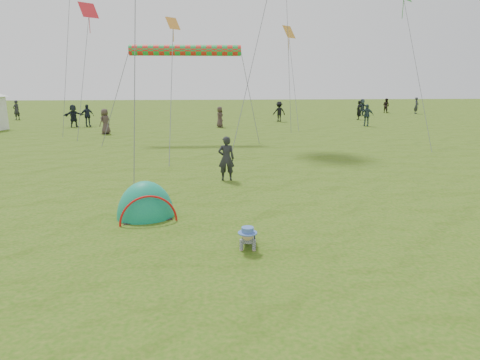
{
  "coord_description": "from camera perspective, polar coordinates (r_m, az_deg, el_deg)",
  "views": [
    {
      "loc": [
        -1.08,
        -9.71,
        3.75
      ],
      "look_at": [
        -0.24,
        1.84,
        1.0
      ],
      "focal_mm": 32.0,
      "sensor_mm": 36.0,
      "label": 1
    }
  ],
  "objects": [
    {
      "name": "rainbow_tube_kite",
      "position": [
        26.6,
        -7.28,
        16.78
      ],
      "size": [
        6.56,
        0.64,
        0.64
      ],
      "primitive_type": "cylinder",
      "rotation": [
        0.0,
        1.57,
        0.0
      ],
      "color": "red"
    },
    {
      "name": "diamond_kite_8",
      "position": [
        23.79,
        -8.94,
        19.94
      ],
      "size": [
        0.77,
        0.77,
        0.63
      ],
      "primitive_type": "plane",
      "rotation": [
        1.05,
        0.0,
        0.79
      ],
      "color": "orange"
    },
    {
      "name": "crowd_person_10",
      "position": [
        31.21,
        -17.54,
        7.45
      ],
      "size": [
        0.96,
        1.01,
        1.74
      ],
      "primitive_type": "imported",
      "rotation": [
        0.0,
        0.0,
        4.06
      ],
      "color": "#473633",
      "rests_on": "ground"
    },
    {
      "name": "crowd_person_6",
      "position": [
        51.03,
        22.46,
        9.15
      ],
      "size": [
        0.75,
        0.77,
        1.78
      ],
      "primitive_type": "imported",
      "rotation": [
        0.0,
        0.0,
        0.85
      ],
      "color": "#2F3037",
      "rests_on": "ground"
    },
    {
      "name": "crowd_person_4",
      "position": [
        34.05,
        -2.72,
        8.39
      ],
      "size": [
        0.73,
        0.91,
        1.61
      ],
      "primitive_type": "imported",
      "rotation": [
        0.0,
        0.0,
        1.89
      ],
      "color": "#42312F",
      "rests_on": "ground"
    },
    {
      "name": "crowd_person_1",
      "position": [
        51.28,
        18.89,
        9.37
      ],
      "size": [
        0.95,
        0.99,
        1.62
      ],
      "primitive_type": "imported",
      "rotation": [
        0.0,
        0.0,
        2.18
      ],
      "color": "black",
      "rests_on": "ground"
    },
    {
      "name": "crowd_person_2",
      "position": [
        36.59,
        -19.7,
        8.09
      ],
      "size": [
        1.11,
        0.89,
        1.76
      ],
      "primitive_type": "imported",
      "rotation": [
        0.0,
        0.0,
        0.52
      ],
      "color": "#1E2635",
      "rests_on": "ground"
    },
    {
      "name": "popup_tent",
      "position": [
        12.23,
        -12.43,
        -4.82
      ],
      "size": [
        1.87,
        1.68,
        2.04
      ],
      "primitive_type": "ellipsoid",
      "rotation": [
        0.0,
        0.0,
        0.27
      ],
      "color": "#0D756C",
      "rests_on": "ground"
    },
    {
      "name": "crowd_person_5",
      "position": [
        46.81,
        15.99,
        9.31
      ],
      "size": [
        1.66,
        1.11,
        1.72
      ],
      "primitive_type": "imported",
      "rotation": [
        0.0,
        0.0,
        0.42
      ],
      "color": "#2D3B43",
      "rests_on": "ground"
    },
    {
      "name": "diamond_kite_0",
      "position": [
        33.1,
        -19.56,
        20.57
      ],
      "size": [
        1.28,
        1.28,
        1.04
      ],
      "primitive_type": "plane",
      "rotation": [
        1.05,
        0.0,
        0.79
      ],
      "color": "red"
    },
    {
      "name": "crowd_person_12",
      "position": [
        45.61,
        -27.66,
        8.27
      ],
      "size": [
        0.66,
        0.77,
        1.79
      ],
      "primitive_type": "imported",
      "rotation": [
        0.0,
        0.0,
        4.29
      ],
      "color": "#252529",
      "rests_on": "ground"
    },
    {
      "name": "ground",
      "position": [
        10.47,
        2.07,
        -7.64
      ],
      "size": [
        140.0,
        140.0,
        0.0
      ],
      "primitive_type": "plane",
      "color": "#24570B"
    },
    {
      "name": "standing_adult",
      "position": [
        16.03,
        -1.84,
        2.89
      ],
      "size": [
        0.61,
        0.4,
        1.68
      ],
      "primitive_type": "imported",
      "rotation": [
        0.0,
        0.0,
        3.14
      ],
      "color": "black",
      "rests_on": "ground"
    },
    {
      "name": "crowd_person_11",
      "position": [
        36.64,
        -21.31,
        7.97
      ],
      "size": [
        1.67,
        1.31,
        1.77
      ],
      "primitive_type": "imported",
      "rotation": [
        0.0,
        0.0,
        0.56
      ],
      "color": "black",
      "rests_on": "ground"
    },
    {
      "name": "crowd_person_0",
      "position": [
        41.88,
        15.53,
        8.95
      ],
      "size": [
        0.61,
        0.74,
        1.76
      ],
      "primitive_type": "imported",
      "rotation": [
        0.0,
        0.0,
        4.37
      ],
      "color": "black",
      "rests_on": "ground"
    },
    {
      "name": "diamond_kite_2",
      "position": [
        36.46,
        6.55,
        19.03
      ],
      "size": [
        1.21,
        1.21,
        0.99
      ],
      "primitive_type": "plane",
      "rotation": [
        1.05,
        0.0,
        0.79
      ],
      "color": "orange"
    },
    {
      "name": "crowd_person_8",
      "position": [
        36.28,
        16.56,
        8.27
      ],
      "size": [
        1.09,
        0.62,
        1.76
      ],
      "primitive_type": "imported",
      "rotation": [
        0.0,
        0.0,
        2.94
      ],
      "color": "#2D4149",
      "rests_on": "ground"
    },
    {
      "name": "crowd_person_3",
      "position": [
        38.75,
        5.23,
        9.07
      ],
      "size": [
        1.25,
        0.85,
        1.77
      ],
      "primitive_type": "imported",
      "rotation": [
        0.0,
        0.0,
        3.32
      ],
      "color": "black",
      "rests_on": "ground"
    },
    {
      "name": "crawling_toddler",
      "position": [
        9.72,
        1.07,
        -7.45
      ],
      "size": [
        0.64,
        0.84,
        0.59
      ],
      "primitive_type": null,
      "rotation": [
        0.0,
        0.0,
        -0.13
      ],
      "color": "black",
      "rests_on": "ground"
    }
  ]
}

